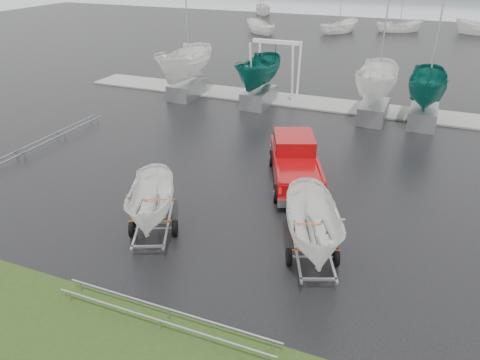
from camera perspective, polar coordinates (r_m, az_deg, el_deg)
ground_plane at (r=22.87m, az=-5.63°, el=1.07°), size 120.00×120.00×0.00m
grass_verge at (r=15.65m, az=-25.25°, el=-15.22°), size 40.00×40.00×0.00m
dock at (r=34.10m, az=4.64°, el=9.85°), size 30.00×3.00×0.12m
pickup_truck at (r=21.72m, az=6.71°, el=2.51°), size 3.99×6.12×1.93m
trailer_hitched at (r=15.21m, az=9.38°, el=-1.04°), size 2.44×3.78×5.23m
trailer_parked at (r=17.03m, az=-11.03°, el=1.11°), size 2.56×3.77×4.81m
boat_hoist at (r=33.53m, az=4.33°, el=14.20°), size 3.30×2.18×4.12m
keelboat_0 at (r=33.85m, az=-6.80°, el=16.41°), size 2.48×3.20×10.65m
keelboat_1 at (r=31.88m, az=2.39°, el=15.04°), size 2.19×3.20×6.93m
keelboat_2 at (r=29.90m, az=16.70°, el=13.94°), size 2.41×3.20×10.57m
keelboat_3 at (r=30.10m, az=22.33°, el=12.59°), size 2.23×3.20×10.39m
mast_rack_0 at (r=28.52m, az=-21.01°, el=5.40°), size 0.56×6.50×0.06m
mast_rack_2 at (r=14.09m, az=-9.22°, el=-15.90°), size 7.00×0.56×0.06m
moored_boat_0 at (r=62.51m, az=2.44°, el=17.50°), size 3.39×3.39×11.15m
moored_boat_1 at (r=63.91m, az=11.93°, el=17.18°), size 3.36×3.38×11.26m
moored_boat_2 at (r=66.52m, az=18.76°, el=16.75°), size 3.18×3.16×11.08m
moored_boat_4 at (r=81.08m, az=2.86°, el=19.56°), size 3.16×3.19×11.14m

